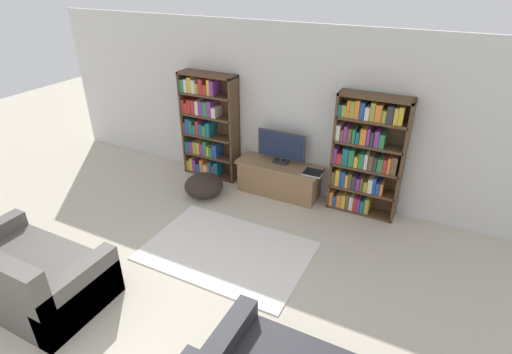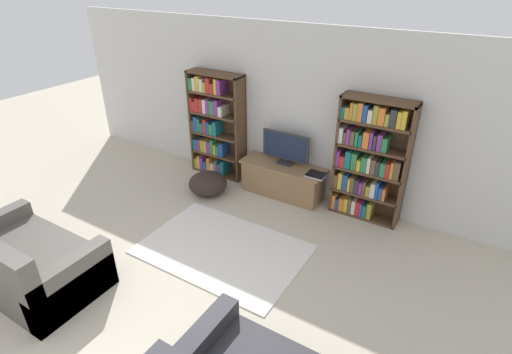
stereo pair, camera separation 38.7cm
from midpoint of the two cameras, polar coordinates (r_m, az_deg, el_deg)
name	(u,v)px [view 2 (the right image)]	position (r m, az deg, el deg)	size (l,w,h in m)	color
wall_back	(295,113)	(6.20, 7.36, 9.06)	(8.80, 0.06, 2.60)	silver
bookshelf_left	(215,125)	(6.85, -4.31, 7.42)	(0.99, 0.30, 1.79)	#513823
bookshelf_right	(369,160)	(5.82, 17.65, 2.36)	(0.99, 0.30, 1.79)	#513823
tv_stand	(282,180)	(6.38, 5.53, -0.43)	(1.36, 0.46, 0.53)	#8E6B47
television	(285,148)	(6.19, 6.02, 4.18)	(0.78, 0.16, 0.52)	#2D2D33
laptop	(316,175)	(6.01, 10.40, 0.27)	(0.29, 0.25, 0.03)	#B7B7BC
area_rug	(223,249)	(5.30, -2.67, -10.31)	(2.08, 1.41, 0.02)	white
couch_left_sectional	(26,264)	(5.22, -28.16, -10.92)	(1.68, 0.99, 0.91)	#56514C
beanbag_ottoman	(208,183)	(6.45, -5.19, -0.96)	(0.62, 0.62, 0.36)	#2D231E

